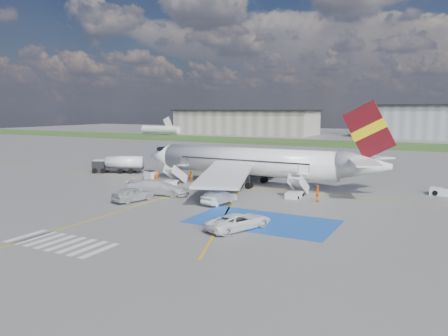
{
  "coord_description": "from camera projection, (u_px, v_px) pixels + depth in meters",
  "views": [
    {
      "loc": [
        26.01,
        -42.04,
        10.8
      ],
      "look_at": [
        0.77,
        5.47,
        3.5
      ],
      "focal_mm": 35.0,
      "sensor_mm": 36.0,
      "label": 1
    }
  ],
  "objects": [
    {
      "name": "ground",
      "position": [
        196.0,
        203.0,
        50.33
      ],
      "size": [
        400.0,
        400.0,
        0.0
      ],
      "primitive_type": "plane",
      "color": "#60605E",
      "rests_on": "ground"
    },
    {
      "name": "grass_strip",
      "position": [
        359.0,
        144.0,
        133.46
      ],
      "size": [
        400.0,
        30.0,
        0.01
      ],
      "primitive_type": "cube",
      "color": "#2D4C1E",
      "rests_on": "ground"
    },
    {
      "name": "taxiway_line_main",
      "position": [
        241.0,
        187.0,
        60.83
      ],
      "size": [
        120.0,
        0.2,
        0.01
      ],
      "primitive_type": "cube",
      "color": "gold",
      "rests_on": "ground"
    },
    {
      "name": "taxiway_line_cross",
      "position": [
        101.0,
        217.0,
        43.91
      ],
      "size": [
        0.2,
        60.0,
        0.01
      ],
      "primitive_type": "cube",
      "color": "gold",
      "rests_on": "ground"
    },
    {
      "name": "taxiway_line_diag",
      "position": [
        241.0,
        187.0,
        60.83
      ],
      "size": [
        20.71,
        56.45,
        0.01
      ],
      "primitive_type": "cube",
      "rotation": [
        0.0,
        0.0,
        0.35
      ],
      "color": "gold",
      "rests_on": "ground"
    },
    {
      "name": "staging_box",
      "position": [
        262.0,
        221.0,
        42.18
      ],
      "size": [
        14.0,
        8.0,
        0.01
      ],
      "primitive_type": "cube",
      "color": "#1B4DA6",
      "rests_on": "ground"
    },
    {
      "name": "crosswalk",
      "position": [
        61.0,
        243.0,
        35.42
      ],
      "size": [
        9.0,
        4.0,
        0.01
      ],
      "color": "silver",
      "rests_on": "ground"
    },
    {
      "name": "terminal_west",
      "position": [
        245.0,
        122.0,
        188.99
      ],
      "size": [
        60.0,
        22.0,
        10.0
      ],
      "primitive_type": "cube",
      "color": "gray",
      "rests_on": "ground"
    },
    {
      "name": "terminal_centre",
      "position": [
        438.0,
        122.0,
        158.36
      ],
      "size": [
        48.0,
        18.0,
        12.0
      ],
      "primitive_type": "cube",
      "color": "gray",
      "rests_on": "ground"
    },
    {
      "name": "airliner",
      "position": [
        257.0,
        162.0,
        61.43
      ],
      "size": [
        36.81,
        32.95,
        11.92
      ],
      "color": "silver",
      "rests_on": "ground"
    },
    {
      "name": "airstairs_fwd",
      "position": [
        171.0,
        181.0,
        62.28
      ],
      "size": [
        1.9,
        5.2,
        3.6
      ],
      "color": "silver",
      "rests_on": "ground"
    },
    {
      "name": "airstairs_aft",
      "position": [
        295.0,
        192.0,
        53.68
      ],
      "size": [
        1.9,
        5.2,
        3.6
      ],
      "color": "silver",
      "rests_on": "ground"
    },
    {
      "name": "fuel_tanker",
      "position": [
        118.0,
        166.0,
        74.15
      ],
      "size": [
        8.52,
        5.52,
        2.86
      ],
      "rotation": [
        0.0,
        0.0,
        0.43
      ],
      "color": "black",
      "rests_on": "ground"
    },
    {
      "name": "gpu_cart",
      "position": [
        150.0,
        176.0,
        66.22
      ],
      "size": [
        2.07,
        1.6,
        1.53
      ],
      "rotation": [
        0.0,
        0.0,
        -0.27
      ],
      "color": "silver",
      "rests_on": "ground"
    },
    {
      "name": "car_silver_a",
      "position": [
        133.0,
        194.0,
        51.23
      ],
      "size": [
        3.2,
        5.39,
        1.72
      ],
      "primitive_type": "imported",
      "rotation": [
        0.0,
        0.0,
        2.9
      ],
      "color": "#ACAEB3",
      "rests_on": "ground"
    },
    {
      "name": "car_silver_b",
      "position": [
        219.0,
        197.0,
        49.84
      ],
      "size": [
        2.42,
        5.04,
        1.59
      ],
      "primitive_type": "imported",
      "rotation": [
        0.0,
        0.0,
        2.99
      ],
      "color": "silver",
      "rests_on": "ground"
    },
    {
      "name": "van_white_a",
      "position": [
        239.0,
        219.0,
        39.38
      ],
      "size": [
        4.08,
        5.64,
        1.93
      ],
      "primitive_type": "imported",
      "rotation": [
        0.0,
        0.0,
        2.77
      ],
      "color": "white",
      "rests_on": "ground"
    },
    {
      "name": "van_white_b",
      "position": [
        158.0,
        185.0,
        55.38
      ],
      "size": [
        6.57,
        3.49,
        2.45
      ],
      "primitive_type": "imported",
      "rotation": [
        0.0,
        0.0,
        1.73
      ],
      "color": "silver",
      "rests_on": "ground"
    },
    {
      "name": "crew_fwd",
      "position": [
        157.0,
        176.0,
        64.96
      ],
      "size": [
        0.79,
        0.75,
        1.81
      ],
      "primitive_type": "imported",
      "rotation": [
        0.0,
        0.0,
        0.68
      ],
      "color": "#F95A0D",
      "rests_on": "ground"
    },
    {
      "name": "crew_nose",
      "position": [
        191.0,
        176.0,
        64.53
      ],
      "size": [
        1.07,
        1.1,
        1.78
      ],
      "primitive_type": "imported",
      "rotation": [
        0.0,
        0.0,
        -0.89
      ],
      "color": "orange",
      "rests_on": "ground"
    },
    {
      "name": "crew_aft",
      "position": [
        317.0,
        193.0,
        51.01
      ],
      "size": [
        0.54,
        1.18,
        1.97
      ],
      "primitive_type": "imported",
      "rotation": [
        0.0,
        0.0,
        1.62
      ],
      "color": "orange",
      "rests_on": "ground"
    }
  ]
}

